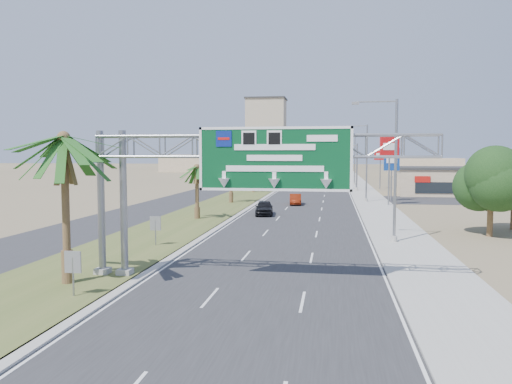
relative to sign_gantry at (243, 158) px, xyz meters
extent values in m
plane|color=#8C7A59|center=(1.06, -9.93, -6.06)|extent=(600.00, 600.00, 0.00)
cube|color=#28282B|center=(1.06, 100.07, -6.05)|extent=(12.00, 300.00, 0.02)
cube|color=#9E9B93|center=(9.56, 100.07, -6.01)|extent=(4.00, 300.00, 0.10)
cube|color=#485525|center=(-8.94, 100.07, -6.00)|extent=(7.00, 300.00, 0.12)
cube|color=#28282B|center=(-15.94, 100.07, -6.05)|extent=(8.00, 300.00, 0.02)
cylinder|color=gray|center=(-6.14, 0.07, -2.36)|extent=(0.36, 0.36, 7.40)
cylinder|color=gray|center=(-7.34, 0.07, -2.36)|extent=(0.36, 0.36, 7.40)
cube|color=#9E9B93|center=(-6.14, 0.07, -5.86)|extent=(0.70, 0.70, 0.40)
cube|color=#9E9B93|center=(-7.34, 0.07, -5.86)|extent=(0.70, 0.70, 0.40)
cube|color=#07431F|center=(1.56, -0.41, -0.06)|extent=(7.20, 0.12, 3.00)
cube|color=navy|center=(-0.84, -0.49, 0.89)|extent=(0.75, 0.03, 0.75)
cone|color=white|center=(1.56, -0.49, -1.21)|extent=(0.56, 0.56, 0.45)
cylinder|color=brown|center=(-8.14, -1.93, -2.56)|extent=(0.36, 0.36, 7.00)
cylinder|color=brown|center=(-8.14, -1.93, -5.22)|extent=(0.54, 0.54, 1.68)
cylinder|color=brown|center=(-8.44, 22.07, -3.56)|extent=(0.36, 0.36, 5.00)
cylinder|color=brown|center=(-8.44, 22.07, -5.46)|extent=(0.54, 0.54, 1.20)
cylinder|color=brown|center=(-8.44, 38.07, -3.16)|extent=(0.36, 0.36, 5.80)
cylinder|color=brown|center=(-8.44, 38.07, -5.36)|extent=(0.54, 0.54, 1.39)
cylinder|color=brown|center=(-8.44, 56.07, -3.81)|extent=(0.36, 0.36, 4.50)
cylinder|color=brown|center=(-8.44, 56.07, -5.52)|extent=(0.54, 0.54, 1.08)
cylinder|color=brown|center=(-8.44, 75.07, -3.46)|extent=(0.36, 0.36, 5.20)
cylinder|color=brown|center=(-8.44, 75.07, -5.43)|extent=(0.54, 0.54, 1.25)
cylinder|color=brown|center=(-8.44, 100.07, -3.66)|extent=(0.36, 0.36, 4.80)
cylinder|color=brown|center=(-8.44, 100.07, -5.48)|extent=(0.54, 0.54, 1.15)
cylinder|color=gray|center=(8.56, 12.07, -1.06)|extent=(0.20, 0.20, 10.00)
cylinder|color=gray|center=(7.16, 12.07, 3.79)|extent=(2.80, 0.12, 0.12)
cube|color=slate|center=(5.76, 12.07, 3.69)|extent=(0.50, 0.22, 0.18)
cylinder|color=#9E9B93|center=(8.56, 12.07, -5.81)|extent=(0.44, 0.44, 0.50)
cylinder|color=gray|center=(8.56, 42.07, -1.06)|extent=(0.20, 0.20, 10.00)
cylinder|color=gray|center=(7.16, 42.07, 3.79)|extent=(2.80, 0.12, 0.12)
cube|color=slate|center=(5.76, 42.07, 3.69)|extent=(0.50, 0.22, 0.18)
cylinder|color=#9E9B93|center=(8.56, 42.07, -5.81)|extent=(0.44, 0.44, 0.50)
cylinder|color=gray|center=(8.56, 78.07, -1.06)|extent=(0.20, 0.20, 10.00)
cylinder|color=gray|center=(7.16, 78.07, 3.79)|extent=(2.80, 0.12, 0.12)
cube|color=slate|center=(5.76, 78.07, 3.69)|extent=(0.50, 0.22, 0.18)
cylinder|color=#9E9B93|center=(8.56, 78.07, -5.81)|extent=(0.44, 0.44, 0.50)
cylinder|color=gray|center=(8.26, 62.07, -2.06)|extent=(0.28, 0.28, 8.00)
cylinder|color=gray|center=(3.26, 62.07, 1.64)|extent=(10.00, 0.18, 0.18)
cube|color=black|center=(4.76, 61.87, 1.24)|extent=(0.32, 0.18, 0.95)
cube|color=black|center=(1.76, 61.87, 1.24)|extent=(0.32, 0.18, 0.95)
cube|color=black|center=(-0.74, 61.87, 1.24)|extent=(0.32, 0.18, 0.95)
sphere|color=red|center=(4.76, 61.75, 1.54)|extent=(0.22, 0.22, 0.22)
imported|color=black|center=(8.26, 62.07, 0.94)|extent=(0.16, 0.16, 0.60)
cylinder|color=#9E9B93|center=(8.26, 62.07, -5.76)|extent=(0.56, 0.56, 0.60)
cube|color=tan|center=(23.06, 56.07, -4.06)|extent=(18.00, 10.00, 4.00)
cylinder|color=brown|center=(16.06, 16.07, -4.11)|extent=(0.44, 0.44, 3.90)
sphere|color=black|center=(16.06, 16.07, -1.51)|extent=(4.50, 4.50, 4.50)
cylinder|color=gray|center=(-6.74, -3.93, -5.16)|extent=(0.08, 0.08, 1.80)
cube|color=slate|center=(-6.74, -3.93, -4.46)|extent=(0.75, 0.06, 0.95)
cylinder|color=gray|center=(-7.44, 8.07, -5.16)|extent=(0.08, 0.08, 1.80)
cube|color=slate|center=(-7.44, 8.07, -4.46)|extent=(0.75, 0.06, 0.95)
cube|color=tan|center=(-30.94, 240.07, 11.44)|extent=(20.00, 16.00, 35.00)
cube|color=tan|center=(-43.94, 150.07, -3.06)|extent=(24.00, 14.00, 6.00)
cube|color=tan|center=(31.06, 130.07, -3.56)|extent=(20.00, 12.00, 5.00)
imported|color=black|center=(-2.63, 26.56, -5.32)|extent=(2.23, 4.52, 1.48)
imported|color=maroon|center=(-0.26, 37.56, -5.40)|extent=(1.71, 4.07, 1.31)
imported|color=gray|center=(3.47, 66.83, -5.33)|extent=(3.03, 5.48, 1.45)
imported|color=black|center=(-3.52, 83.33, -5.30)|extent=(2.25, 5.25, 1.51)
cylinder|color=gray|center=(10.94, 38.00, -1.80)|extent=(0.20, 0.20, 8.52)
cube|color=red|center=(10.94, 38.00, 1.07)|extent=(2.35, 1.12, 2.40)
cube|color=white|center=(10.94, 37.82, 1.07)|extent=(1.59, 0.62, 0.84)
cylinder|color=gray|center=(11.89, 43.83, -2.42)|extent=(0.20, 0.20, 7.27)
cube|color=navy|center=(11.89, 43.83, -0.49)|extent=(2.02, 0.49, 3.00)
cube|color=white|center=(11.89, 43.65, -0.49)|extent=(1.40, 0.18, 1.05)
cylinder|color=gray|center=(12.62, 67.63, -2.47)|extent=(0.20, 0.20, 7.18)
cube|color=red|center=(12.62, 67.63, 0.03)|extent=(2.22, 0.49, 1.80)
cube|color=white|center=(12.62, 67.45, 0.03)|extent=(1.54, 0.18, 0.63)
camera|label=1|loc=(4.26, -23.59, 0.17)|focal=35.00mm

